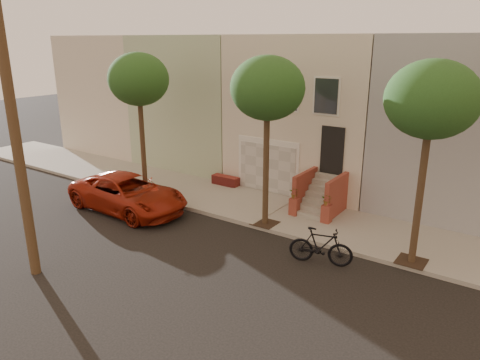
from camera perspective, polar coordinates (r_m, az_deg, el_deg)
The scene contains 9 objects.
ground at distance 15.23m, azimuth -7.94°, elevation -9.86°, with size 90.00×90.00×0.00m, color black.
sidewalk at distance 19.10m, azimuth 2.91°, elevation -3.65°, with size 40.00×3.70×0.15m, color gray.
house_row at distance 23.24m, azimuth 10.77°, elevation 8.99°, with size 33.10×11.70×7.00m.
tree_left at distance 20.28m, azimuth -12.78°, elevation 12.26°, with size 2.70×2.57×6.30m.
tree_mid at distance 16.15m, azimuth 3.50°, elevation 11.43°, with size 2.70×2.57×6.30m.
tree_right at distance 14.13m, azimuth 23.19°, elevation 9.21°, with size 2.70×2.57×6.30m.
utility_pole at distance 7.00m, azimuth 22.64°, elevation 1.53°, with size 23.60×1.22×10.00m.
pickup_truck at distance 19.43m, azimuth -14.06°, elevation -1.66°, with size 2.51×5.44×1.51m, color maroon.
motorcycle at distance 14.73m, azimuth 10.23°, elevation -8.28°, with size 0.58×2.05×1.23m, color black.
Camera 1 is at (9.32, -9.84, 6.94)m, focal length 33.58 mm.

